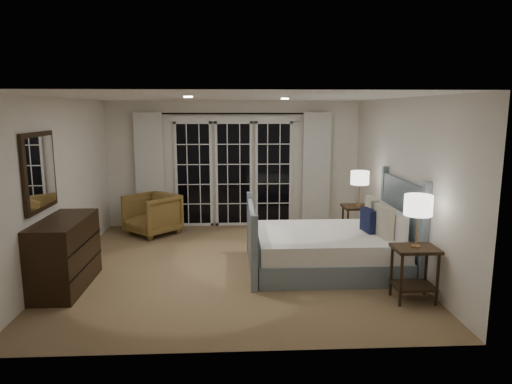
{
  "coord_description": "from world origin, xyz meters",
  "views": [
    {
      "loc": [
        -0.02,
        -6.6,
        2.33
      ],
      "look_at": [
        0.34,
        0.44,
        1.05
      ],
      "focal_mm": 32.0,
      "sensor_mm": 36.0,
      "label": 1
    }
  ],
  "objects_px": {
    "lamp_left": "(418,206)",
    "lamp_right": "(360,178)",
    "nightstand_right": "(358,219)",
    "bed": "(331,247)",
    "armchair": "(152,214)",
    "dresser": "(65,254)",
    "nightstand_left": "(414,265)"
  },
  "relations": [
    {
      "from": "lamp_right",
      "to": "dresser",
      "type": "bearing_deg",
      "value": -158.84
    },
    {
      "from": "bed",
      "to": "lamp_left",
      "type": "bearing_deg",
      "value": -56.79
    },
    {
      "from": "armchair",
      "to": "dresser",
      "type": "bearing_deg",
      "value": -61.29
    },
    {
      "from": "lamp_left",
      "to": "lamp_right",
      "type": "relative_size",
      "value": 1.07
    },
    {
      "from": "lamp_right",
      "to": "dresser",
      "type": "height_order",
      "value": "lamp_right"
    },
    {
      "from": "lamp_left",
      "to": "nightstand_right",
      "type": "bearing_deg",
      "value": 91.34
    },
    {
      "from": "nightstand_right",
      "to": "lamp_right",
      "type": "height_order",
      "value": "lamp_right"
    },
    {
      "from": "nightstand_left",
      "to": "armchair",
      "type": "distance_m",
      "value": 4.94
    },
    {
      "from": "nightstand_left",
      "to": "lamp_left",
      "type": "bearing_deg",
      "value": 45.0
    },
    {
      "from": "nightstand_right",
      "to": "lamp_left",
      "type": "height_order",
      "value": "lamp_left"
    },
    {
      "from": "nightstand_right",
      "to": "lamp_right",
      "type": "bearing_deg",
      "value": -159.44
    },
    {
      "from": "dresser",
      "to": "armchair",
      "type": "bearing_deg",
      "value": 75.15
    },
    {
      "from": "lamp_left",
      "to": "bed",
      "type": "bearing_deg",
      "value": 123.21
    },
    {
      "from": "nightstand_right",
      "to": "armchair",
      "type": "relative_size",
      "value": 0.83
    },
    {
      "from": "bed",
      "to": "lamp_right",
      "type": "relative_size",
      "value": 3.77
    },
    {
      "from": "lamp_left",
      "to": "armchair",
      "type": "height_order",
      "value": "lamp_left"
    },
    {
      "from": "lamp_right",
      "to": "dresser",
      "type": "relative_size",
      "value": 0.46
    },
    {
      "from": "armchair",
      "to": "nightstand_right",
      "type": "bearing_deg",
      "value": 29.73
    },
    {
      "from": "armchair",
      "to": "nightstand_left",
      "type": "bearing_deg",
      "value": 2.58
    },
    {
      "from": "bed",
      "to": "nightstand_left",
      "type": "height_order",
      "value": "bed"
    },
    {
      "from": "armchair",
      "to": "dresser",
      "type": "relative_size",
      "value": 0.65
    },
    {
      "from": "nightstand_right",
      "to": "dresser",
      "type": "height_order",
      "value": "dresser"
    },
    {
      "from": "bed",
      "to": "nightstand_right",
      "type": "distance_m",
      "value": 1.37
    },
    {
      "from": "nightstand_left",
      "to": "dresser",
      "type": "bearing_deg",
      "value": 171.67
    },
    {
      "from": "nightstand_left",
      "to": "lamp_right",
      "type": "height_order",
      "value": "lamp_right"
    },
    {
      "from": "bed",
      "to": "dresser",
      "type": "distance_m",
      "value": 3.69
    },
    {
      "from": "nightstand_right",
      "to": "armchair",
      "type": "height_order",
      "value": "armchair"
    },
    {
      "from": "nightstand_right",
      "to": "armchair",
      "type": "bearing_deg",
      "value": 166.17
    },
    {
      "from": "nightstand_left",
      "to": "dresser",
      "type": "xyz_separation_m",
      "value": [
        -4.42,
        0.65,
        0.01
      ]
    },
    {
      "from": "nightstand_right",
      "to": "bed",
      "type": "bearing_deg",
      "value": -122.02
    },
    {
      "from": "nightstand_left",
      "to": "nightstand_right",
      "type": "bearing_deg",
      "value": 91.34
    },
    {
      "from": "nightstand_left",
      "to": "armchair",
      "type": "height_order",
      "value": "armchair"
    }
  ]
}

